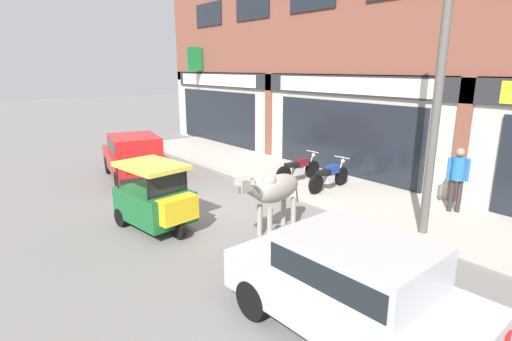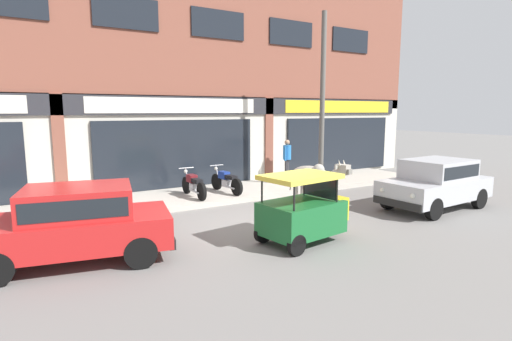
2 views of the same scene
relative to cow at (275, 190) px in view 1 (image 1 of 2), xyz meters
name	(u,v)px [view 1 (image 1 of 2)]	position (x,y,z in m)	size (l,w,h in m)	color
ground_plane	(215,208)	(-2.16, -0.18, -1.01)	(90.00, 90.00, 0.00)	slate
sidewalk	(312,182)	(-2.16, 3.47, -0.93)	(19.00, 2.90, 0.14)	#B7AFA3
shop_building	(355,29)	(-2.17, 5.18, 3.77)	(23.00, 1.40, 9.95)	brown
cow	(275,190)	(0.00, 0.00, 0.00)	(0.80, 2.13, 1.61)	#9E998E
car_0	(135,155)	(-6.28, -0.65, -0.19)	(3.81, 2.26, 1.46)	black
car_1	(352,283)	(3.35, -1.54, -0.19)	(3.67, 1.76, 1.46)	black
auto_rickshaw	(156,201)	(-1.86, -1.94, -0.35)	(2.07, 1.38, 1.52)	black
motorcycle_0	(299,169)	(-2.38, 3.07, -0.48)	(0.52, 1.81, 0.88)	black
motorcycle_1	(329,176)	(-1.17, 3.15, -0.48)	(0.52, 1.81, 0.88)	black
pedestrian	(458,173)	(2.03, 4.12, 0.12)	(0.43, 0.32, 1.60)	#2D2D33
utility_pole	(439,89)	(2.24, 2.32, 2.19)	(0.18, 0.18, 6.11)	#595651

